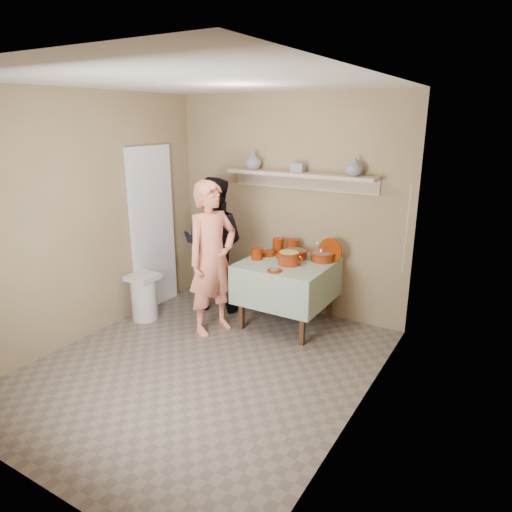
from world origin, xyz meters
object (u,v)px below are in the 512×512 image
Objects in this scene: person_helper at (213,244)px; serving_table at (288,272)px; cazuela_rice at (289,257)px; trash_bin at (144,297)px; person_cook at (212,259)px.

person_helper is 1.05m from serving_table.
serving_table is (1.04, -0.00, -0.18)m from person_helper.
trash_bin is at bearing -156.92° from cazuela_rice.
person_cook is 0.71m from person_helper.
cazuela_rice is (1.09, -0.09, 0.02)m from person_helper.
cazuela_rice is 1.80m from trash_bin.
person_helper is 4.99× the size of cazuela_rice.
cazuela_rice is (0.68, 0.49, -0.00)m from person_cook.
person_cook reaches higher than person_helper.
person_helper reaches higher than trash_bin.
person_cook is at bearing -144.18° from cazuela_rice.
serving_table is 1.74× the size of trash_bin.
person_cook is 3.03× the size of trash_bin.
person_cook is 1.03× the size of person_helper.
trash_bin is (-0.89, -0.18, -0.57)m from person_cook.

